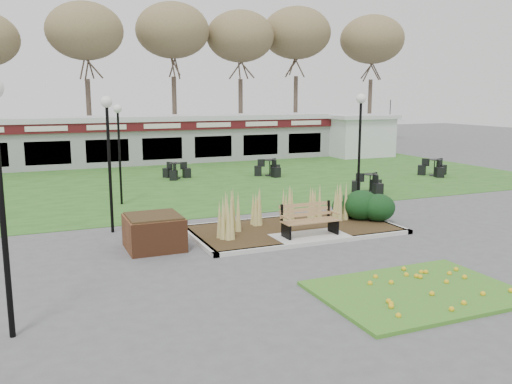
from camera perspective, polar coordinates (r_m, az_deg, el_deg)
name	(u,v)px	position (r m, az deg, el deg)	size (l,w,h in m)	color
ground	(312,241)	(15.86, 5.96, -5.14)	(100.00, 100.00, 0.00)	#515154
lawn	(194,181)	(26.76, -6.54, 1.19)	(34.00, 16.00, 0.02)	#295A1C
flower_bed	(417,291)	(12.22, 16.60, -9.92)	(4.20, 3.00, 0.16)	#377120
planting_bed	(327,215)	(17.53, 7.50, -2.45)	(6.75, 3.40, 1.27)	#301E13
park_bench	(309,219)	(15.93, 5.57, -2.88)	(1.70, 0.66, 0.93)	olive
brick_planter	(154,232)	(15.14, -10.69, -4.14)	(1.50, 1.50, 0.95)	brown
food_pavilion	(157,139)	(34.25, -10.41, 5.53)	(24.60, 3.40, 2.90)	gray
service_hut	(359,135)	(37.81, 10.78, 5.91)	(4.40, 3.40, 2.83)	silver
tree_backdrop	(129,37)	(42.23, -13.22, 15.65)	(47.24, 5.24, 10.36)	#47382B
lamp_post_mid_left	(108,134)	(16.85, -15.31, 5.89)	(0.34, 0.34, 4.14)	black
lamp_post_mid_right	(360,126)	(20.16, 10.91, 6.88)	(0.35, 0.35, 4.22)	black
lamp_post_far_left	(119,132)	(21.16, -14.27, 6.12)	(0.32, 0.32, 3.82)	black
bistro_set_a	(176,173)	(27.53, -8.43, 1.97)	(1.33, 1.47, 0.78)	black
bistro_set_b	(270,170)	(28.14, 1.45, 2.29)	(1.57, 1.45, 0.84)	black
bistro_set_c	(370,186)	(23.80, 11.90, 0.58)	(1.52, 1.34, 0.81)	black
bistro_set_d	(434,170)	(29.67, 18.25, 2.20)	(1.53, 1.56, 0.85)	black
patio_umbrella	(389,130)	(39.24, 13.85, 6.34)	(2.35, 2.39, 2.71)	black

